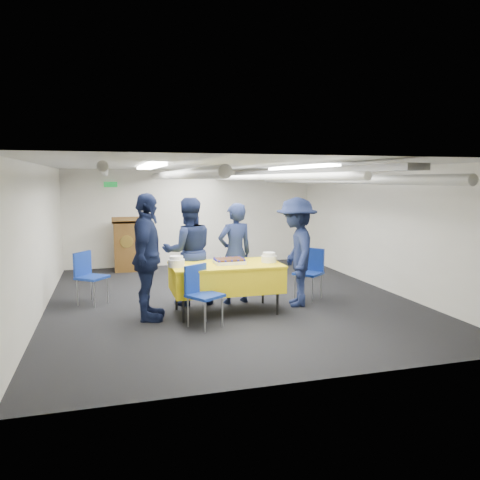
{
  "coord_description": "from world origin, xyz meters",
  "views": [
    {
      "loc": [
        -1.96,
        -7.73,
        2.06
      ],
      "look_at": [
        0.16,
        -0.2,
        1.05
      ],
      "focal_mm": 35.0,
      "sensor_mm": 36.0,
      "label": 1
    }
  ],
  "objects_px": {
    "chair_left": "(88,272)",
    "sailor_d": "(296,252)",
    "sailor_c": "(147,257)",
    "podium": "(127,244)",
    "sailor_a": "(235,253)",
    "serving_table": "(226,277)",
    "sailor_b": "(188,251)",
    "chair_near": "(201,289)",
    "sheet_cake": "(229,261)",
    "chair_right": "(311,268)"
  },
  "relations": [
    {
      "from": "chair_left",
      "to": "sailor_d",
      "type": "height_order",
      "value": "sailor_d"
    },
    {
      "from": "sailor_c",
      "to": "podium",
      "type": "bearing_deg",
      "value": 14.33
    },
    {
      "from": "chair_left",
      "to": "sailor_c",
      "type": "bearing_deg",
      "value": -53.32
    },
    {
      "from": "sailor_c",
      "to": "sailor_d",
      "type": "distance_m",
      "value": 2.42
    },
    {
      "from": "sailor_d",
      "to": "sailor_a",
      "type": "bearing_deg",
      "value": -99.39
    },
    {
      "from": "serving_table",
      "to": "sailor_b",
      "type": "xyz_separation_m",
      "value": [
        -0.47,
        0.65,
        0.33
      ]
    },
    {
      "from": "chair_left",
      "to": "sailor_b",
      "type": "distance_m",
      "value": 1.72
    },
    {
      "from": "chair_left",
      "to": "sailor_d",
      "type": "bearing_deg",
      "value": -17.23
    },
    {
      "from": "chair_near",
      "to": "sailor_a",
      "type": "distance_m",
      "value": 1.37
    },
    {
      "from": "sheet_cake",
      "to": "serving_table",
      "type": "bearing_deg",
      "value": -176.55
    },
    {
      "from": "chair_left",
      "to": "sailor_a",
      "type": "distance_m",
      "value": 2.47
    },
    {
      "from": "sailor_b",
      "to": "sailor_c",
      "type": "bearing_deg",
      "value": 43.08
    },
    {
      "from": "serving_table",
      "to": "sailor_b",
      "type": "height_order",
      "value": "sailor_b"
    },
    {
      "from": "chair_right",
      "to": "sailor_c",
      "type": "xyz_separation_m",
      "value": [
        -2.84,
        -0.54,
        0.41
      ]
    },
    {
      "from": "chair_near",
      "to": "sailor_c",
      "type": "relative_size",
      "value": 0.46
    },
    {
      "from": "serving_table",
      "to": "podium",
      "type": "height_order",
      "value": "podium"
    },
    {
      "from": "chair_right",
      "to": "chair_left",
      "type": "xyz_separation_m",
      "value": [
        -3.73,
        0.65,
        0.0
      ]
    },
    {
      "from": "sailor_b",
      "to": "sailor_c",
      "type": "height_order",
      "value": "sailor_c"
    },
    {
      "from": "chair_near",
      "to": "sailor_c",
      "type": "distance_m",
      "value": 0.95
    },
    {
      "from": "sheet_cake",
      "to": "chair_right",
      "type": "bearing_deg",
      "value": 16.5
    },
    {
      "from": "podium",
      "to": "chair_left",
      "type": "bearing_deg",
      "value": -105.01
    },
    {
      "from": "chair_right",
      "to": "sailor_a",
      "type": "xyz_separation_m",
      "value": [
        -1.35,
        0.04,
        0.31
      ]
    },
    {
      "from": "chair_left",
      "to": "sailor_d",
      "type": "relative_size",
      "value": 0.49
    },
    {
      "from": "chair_right",
      "to": "sailor_b",
      "type": "height_order",
      "value": "sailor_b"
    },
    {
      "from": "podium",
      "to": "sailor_c",
      "type": "bearing_deg",
      "value": -87.72
    },
    {
      "from": "chair_left",
      "to": "podium",
      "type": "bearing_deg",
      "value": 74.99
    },
    {
      "from": "serving_table",
      "to": "sailor_b",
      "type": "bearing_deg",
      "value": 126.07
    },
    {
      "from": "chair_near",
      "to": "sailor_d",
      "type": "bearing_deg",
      "value": 21.24
    },
    {
      "from": "chair_near",
      "to": "chair_left",
      "type": "bearing_deg",
      "value": 133.07
    },
    {
      "from": "chair_near",
      "to": "sailor_a",
      "type": "relative_size",
      "value": 0.52
    },
    {
      "from": "chair_right",
      "to": "sailor_c",
      "type": "distance_m",
      "value": 2.92
    },
    {
      "from": "podium",
      "to": "chair_near",
      "type": "height_order",
      "value": "podium"
    },
    {
      "from": "sheet_cake",
      "to": "podium",
      "type": "distance_m",
      "value": 4.11
    },
    {
      "from": "sailor_a",
      "to": "sailor_d",
      "type": "bearing_deg",
      "value": 144.44
    },
    {
      "from": "sailor_b",
      "to": "sailor_d",
      "type": "distance_m",
      "value": 1.78
    },
    {
      "from": "sailor_c",
      "to": "sailor_d",
      "type": "bearing_deg",
      "value": -73.96
    },
    {
      "from": "chair_left",
      "to": "sailor_a",
      "type": "relative_size",
      "value": 0.52
    },
    {
      "from": "serving_table",
      "to": "chair_near",
      "type": "distance_m",
      "value": 0.76
    },
    {
      "from": "sheet_cake",
      "to": "sailor_b",
      "type": "bearing_deg",
      "value": 129.31
    },
    {
      "from": "sailor_c",
      "to": "chair_left",
      "type": "bearing_deg",
      "value": 48.72
    },
    {
      "from": "serving_table",
      "to": "sailor_d",
      "type": "bearing_deg",
      "value": 4.82
    },
    {
      "from": "chair_right",
      "to": "sailor_b",
      "type": "xyz_separation_m",
      "value": [
        -2.12,
        0.18,
        0.36
      ]
    },
    {
      "from": "chair_right",
      "to": "podium",
      "type": "bearing_deg",
      "value": 131.53
    },
    {
      "from": "podium",
      "to": "chair_left",
      "type": "xyz_separation_m",
      "value": [
        -0.73,
        -2.73,
        -0.08
      ]
    },
    {
      "from": "sailor_a",
      "to": "sheet_cake",
      "type": "bearing_deg",
      "value": 53.99
    },
    {
      "from": "serving_table",
      "to": "sailor_d",
      "type": "height_order",
      "value": "sailor_d"
    },
    {
      "from": "sailor_b",
      "to": "sailor_d",
      "type": "relative_size",
      "value": 1.0
    },
    {
      "from": "serving_table",
      "to": "chair_near",
      "type": "relative_size",
      "value": 1.95
    },
    {
      "from": "sheet_cake",
      "to": "chair_right",
      "type": "relative_size",
      "value": 0.54
    },
    {
      "from": "sailor_a",
      "to": "sailor_d",
      "type": "distance_m",
      "value": 1.02
    }
  ]
}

